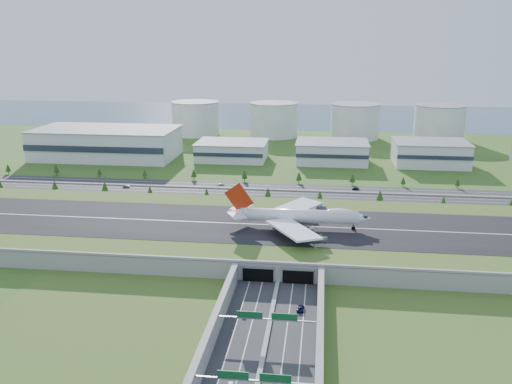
# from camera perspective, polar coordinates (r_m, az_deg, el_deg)

# --- Properties ---
(ground) EXTENTS (1200.00, 1200.00, 0.00)m
(ground) POSITION_cam_1_polar(r_m,az_deg,el_deg) (279.94, 3.19, -5.13)
(ground) COLOR #304F18
(ground) RESTS_ON ground
(airfield_deck) EXTENTS (520.00, 100.00, 9.20)m
(airfield_deck) POSITION_cam_1_polar(r_m,az_deg,el_deg) (278.41, 3.20, -4.34)
(airfield_deck) COLOR gray
(airfield_deck) RESTS_ON ground
(underpass_road) EXTENTS (38.80, 120.40, 8.00)m
(underpass_road) POSITION_cam_1_polar(r_m,az_deg,el_deg) (188.87, 1.01, -14.89)
(underpass_road) COLOR #28282B
(underpass_road) RESTS_ON ground
(sign_gantry_near) EXTENTS (38.70, 0.70, 9.80)m
(sign_gantry_near) POSITION_cam_1_polar(r_m,az_deg,el_deg) (190.89, 1.16, -13.31)
(sign_gantry_near) COLOR gray
(sign_gantry_near) RESTS_ON ground
(sign_gantry_far) EXTENTS (38.70, 0.70, 9.80)m
(sign_gantry_far) POSITION_cam_1_polar(r_m,az_deg,el_deg) (161.38, -0.21, -19.32)
(sign_gantry_far) COLOR gray
(sign_gantry_far) RESTS_ON ground
(north_expressway) EXTENTS (560.00, 36.00, 0.12)m
(north_expressway) POSITION_cam_1_polar(r_m,az_deg,el_deg) (370.10, 4.22, 0.10)
(north_expressway) COLOR #28282B
(north_expressway) RESTS_ON ground
(tree_row) EXTENTS (506.57, 48.54, 8.16)m
(tree_row) POSITION_cam_1_polar(r_m,az_deg,el_deg) (370.41, 4.15, 0.83)
(tree_row) COLOR #3D2819
(tree_row) RESTS_ON ground
(hangar_west) EXTENTS (120.00, 60.00, 25.00)m
(hangar_west) POSITION_cam_1_polar(r_m,az_deg,el_deg) (491.39, -15.44, 4.97)
(hangar_west) COLOR silver
(hangar_west) RESTS_ON ground
(hangar_mid_a) EXTENTS (58.00, 42.00, 15.00)m
(hangar_mid_a) POSITION_cam_1_polar(r_m,az_deg,el_deg) (466.74, -2.53, 4.35)
(hangar_mid_a) COLOR silver
(hangar_mid_a) RESTS_ON ground
(hangar_mid_b) EXTENTS (58.00, 42.00, 17.00)m
(hangar_mid_b) POSITION_cam_1_polar(r_m,az_deg,el_deg) (460.24, 7.99, 4.18)
(hangar_mid_b) COLOR silver
(hangar_mid_b) RESTS_ON ground
(hangar_mid_c) EXTENTS (58.00, 42.00, 19.00)m
(hangar_mid_c) POSITION_cam_1_polar(r_m,az_deg,el_deg) (468.34, 17.84, 3.89)
(hangar_mid_c) COLOR silver
(hangar_mid_c) RESTS_ON ground
(fuel_tank_a) EXTENTS (50.00, 50.00, 35.00)m
(fuel_tank_a) POSITION_cam_1_polar(r_m,az_deg,el_deg) (592.93, -6.38, 7.69)
(fuel_tank_a) COLOR silver
(fuel_tank_a) RESTS_ON ground
(fuel_tank_b) EXTENTS (50.00, 50.00, 35.00)m
(fuel_tank_b) POSITION_cam_1_polar(r_m,az_deg,el_deg) (579.25, 1.90, 7.59)
(fuel_tank_b) COLOR silver
(fuel_tank_b) RESTS_ON ground
(fuel_tank_c) EXTENTS (50.00, 50.00, 35.00)m
(fuel_tank_c) POSITION_cam_1_polar(r_m,az_deg,el_deg) (577.87, 10.39, 7.32)
(fuel_tank_c) COLOR silver
(fuel_tank_c) RESTS_ON ground
(fuel_tank_d) EXTENTS (50.00, 50.00, 35.00)m
(fuel_tank_d) POSITION_cam_1_polar(r_m,az_deg,el_deg) (588.89, 18.73, 6.91)
(fuel_tank_d) COLOR silver
(fuel_tank_d) RESTS_ON ground
(bay_water) EXTENTS (1200.00, 260.00, 0.06)m
(bay_water) POSITION_cam_1_polar(r_m,az_deg,el_deg) (747.90, 5.79, 8.02)
(bay_water) COLOR #324E60
(bay_water) RESTS_ON ground
(boeing_747) EXTENTS (73.69, 69.69, 22.79)m
(boeing_747) POSITION_cam_1_polar(r_m,az_deg,el_deg) (272.86, 4.44, -2.50)
(boeing_747) COLOR white
(boeing_747) RESTS_ON airfield_deck
(car_0) EXTENTS (2.06, 4.13, 1.35)m
(car_0) POSITION_cam_1_polar(r_m,az_deg,el_deg) (207.09, -1.28, -12.77)
(car_0) COLOR #AFB0B3
(car_0) RESTS_ON ground
(car_2) EXTENTS (2.92, 5.93, 1.62)m
(car_2) POSITION_cam_1_polar(r_m,az_deg,el_deg) (211.84, 4.72, -12.09)
(car_2) COLOR #0D0B38
(car_2) RESTS_ON ground
(car_4) EXTENTS (5.10, 2.20, 1.72)m
(car_4) POSITION_cam_1_polar(r_m,az_deg,el_deg) (388.34, -13.48, 0.59)
(car_4) COLOR slate
(car_4) RESTS_ON ground
(car_5) EXTENTS (4.81, 2.95, 1.50)m
(car_5) POSITION_cam_1_polar(r_m,az_deg,el_deg) (378.33, 10.41, 0.35)
(car_5) COLOR black
(car_5) RESTS_ON ground
(car_7) EXTENTS (5.28, 2.82, 1.46)m
(car_7) POSITION_cam_1_polar(r_m,az_deg,el_deg) (384.58, -3.78, 0.83)
(car_7) COLOR white
(car_7) RESTS_ON ground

